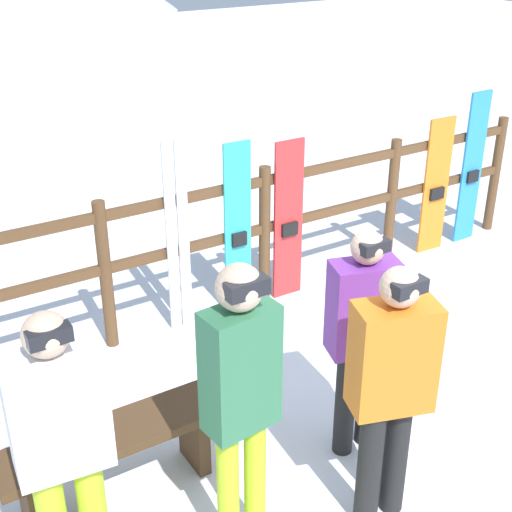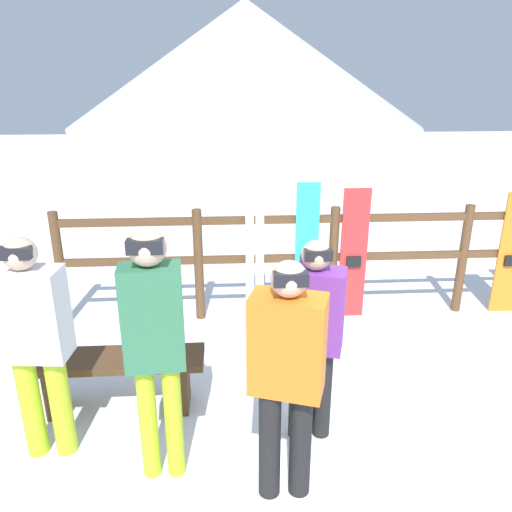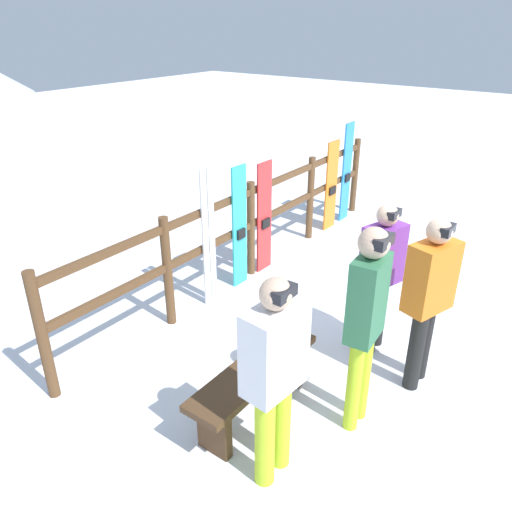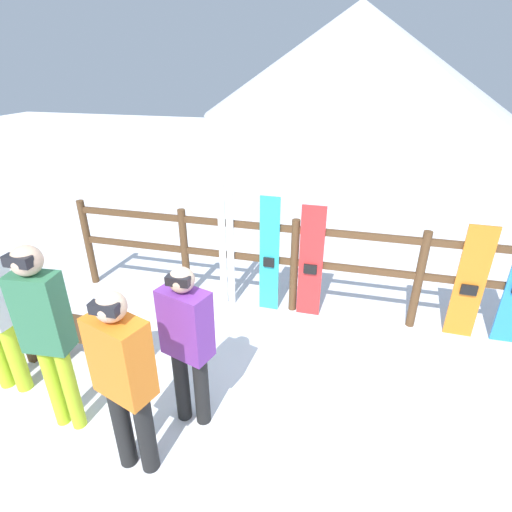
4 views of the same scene
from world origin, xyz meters
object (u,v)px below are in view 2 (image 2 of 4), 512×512
at_px(bench, 118,370).
at_px(person_white, 34,336).
at_px(person_orange, 287,369).
at_px(person_plaid_green, 154,337).
at_px(person_purple, 313,329).
at_px(ski_pair_white, 255,249).
at_px(snowboard_red, 353,255).
at_px(snowboard_cyan, 306,253).
at_px(snowboard_orange, 512,254).

bearing_deg(bench, person_white, -130.80).
relative_size(person_orange, person_plaid_green, 0.92).
height_order(bench, person_orange, person_orange).
distance_m(bench, person_purple, 1.62).
relative_size(bench, ski_pair_white, 0.84).
distance_m(bench, snowboard_red, 2.73).
bearing_deg(ski_pair_white, snowboard_red, -0.19).
relative_size(bench, person_orange, 0.85).
height_order(person_purple, snowboard_cyan, person_purple).
distance_m(snowboard_red, snowboard_orange, 1.78).
height_order(person_white, person_plaid_green, person_plaid_green).
height_order(person_plaid_green, person_purple, person_plaid_green).
xyz_separation_m(snowboard_red, snowboard_orange, (1.78, -0.00, -0.03)).
bearing_deg(person_plaid_green, snowboard_cyan, 59.72).
height_order(snowboard_cyan, snowboard_red, snowboard_cyan).
bearing_deg(snowboard_cyan, snowboard_red, -0.01).
height_order(bench, person_plaid_green, person_plaid_green).
xyz_separation_m(person_orange, ski_pair_white, (-0.04, 2.46, -0.12)).
distance_m(ski_pair_white, snowboard_cyan, 0.56).
bearing_deg(person_white, person_purple, 1.85).
relative_size(person_orange, snowboard_orange, 1.16).
xyz_separation_m(ski_pair_white, snowboard_red, (1.07, -0.00, -0.09)).
xyz_separation_m(person_purple, snowboard_orange, (2.55, 1.92, -0.20)).
xyz_separation_m(person_white, snowboard_cyan, (2.14, 1.98, -0.18)).
relative_size(ski_pair_white, snowboard_red, 1.11).
distance_m(person_purple, ski_pair_white, 1.95).
xyz_separation_m(ski_pair_white, snowboard_cyan, (0.55, -0.00, -0.05)).
bearing_deg(person_orange, snowboard_cyan, 78.19).
height_order(person_orange, snowboard_orange, person_orange).
bearing_deg(person_purple, ski_pair_white, 98.58).
distance_m(person_plaid_green, person_purple, 1.10).
bearing_deg(person_plaid_green, person_white, 162.49).
bearing_deg(bench, snowboard_orange, 20.62).
xyz_separation_m(person_plaid_green, snowboard_red, (1.82, 2.24, -0.32)).
xyz_separation_m(bench, snowboard_cyan, (1.73, 1.51, 0.40)).
xyz_separation_m(bench, ski_pair_white, (1.18, 1.52, 0.46)).
distance_m(bench, snowboard_orange, 4.31).
bearing_deg(person_orange, ski_pair_white, 90.94).
distance_m(bench, ski_pair_white, 1.98).
bearing_deg(snowboard_red, person_white, -143.24).
bearing_deg(person_orange, person_white, 163.64).
bearing_deg(person_purple, person_plaid_green, -162.88).
xyz_separation_m(snowboard_cyan, snowboard_red, (0.51, -0.00, -0.03)).
bearing_deg(snowboard_cyan, person_purple, -97.82).
distance_m(person_orange, snowboard_orange, 3.73).
bearing_deg(person_plaid_green, person_purple, 17.12).
relative_size(bench, person_white, 0.84).
bearing_deg(person_white, snowboard_orange, 24.10).
distance_m(snowboard_cyan, snowboard_red, 0.51).
height_order(person_white, snowboard_cyan, person_white).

